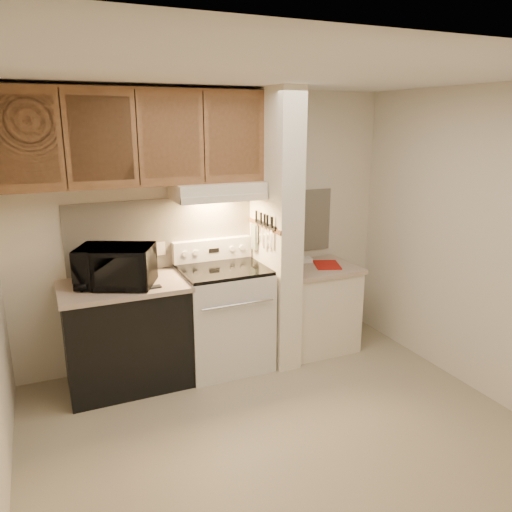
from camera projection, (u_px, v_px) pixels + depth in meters
floor at (279, 431)px, 3.68m from camera, size 3.60×3.60×0.00m
ceiling at (284, 73)px, 3.03m from camera, size 3.60×3.60×0.00m
wall_back at (210, 227)px, 4.68m from camera, size 3.60×2.50×0.02m
wall_right at (479, 244)px, 4.06m from camera, size 0.02×3.00×2.50m
backsplash at (210, 229)px, 4.67m from camera, size 2.60×0.02×0.63m
range_body at (224, 319)px, 4.58m from camera, size 0.76×0.65×0.92m
oven_window at (237, 327)px, 4.29m from camera, size 0.50×0.01×0.30m
oven_handle at (238, 305)px, 4.20m from camera, size 0.65×0.02×0.02m
cooktop at (223, 269)px, 4.46m from camera, size 0.74×0.64×0.03m
range_backguard at (212, 249)px, 4.68m from camera, size 0.76×0.08×0.20m
range_display at (214, 250)px, 4.64m from camera, size 0.10×0.01×0.04m
range_knob_left_outer at (185, 254)px, 4.53m from camera, size 0.05×0.02×0.05m
range_knob_left_inner at (195, 253)px, 4.57m from camera, size 0.05×0.02×0.05m
range_knob_right_inner at (232, 249)px, 4.71m from camera, size 0.05×0.02×0.05m
range_knob_right_outer at (242, 248)px, 4.75m from camera, size 0.05×0.02×0.05m
dishwasher_front at (127, 337)px, 4.25m from camera, size 1.00×0.63×0.87m
left_countertop at (123, 286)px, 4.14m from camera, size 1.04×0.67×0.04m
spoon_rest at (149, 288)px, 4.02m from camera, size 0.20×0.08×0.01m
teal_jar at (127, 281)px, 4.03m from camera, size 0.13×0.13×0.11m
outlet at (161, 249)px, 4.51m from camera, size 0.08×0.01×0.12m
microwave at (116, 266)px, 4.05m from camera, size 0.71×0.61×0.33m
partition_pillar at (275, 230)px, 4.57m from camera, size 0.22×0.70×2.50m
pillar_trim at (264, 226)px, 4.51m from camera, size 0.01×0.70×0.04m
knife_strip at (265, 225)px, 4.46m from camera, size 0.02×0.42×0.04m
knife_blade_a at (271, 239)px, 4.35m from camera, size 0.01×0.03×0.16m
knife_handle_a at (272, 222)px, 4.30m from camera, size 0.02×0.02×0.10m
knife_blade_b at (268, 239)px, 4.40m from camera, size 0.01×0.04×0.18m
knife_handle_b at (267, 221)px, 4.38m from camera, size 0.02×0.02×0.10m
knife_blade_c at (264, 238)px, 4.48m from camera, size 0.01×0.04×0.20m
knife_handle_c at (265, 219)px, 4.43m from camera, size 0.02×0.02×0.10m
knife_blade_d at (261, 234)px, 4.55m from camera, size 0.01×0.04×0.16m
knife_handle_d at (261, 218)px, 4.50m from camera, size 0.02×0.02×0.10m
knife_blade_e at (256, 233)px, 4.63m from camera, size 0.01×0.04×0.18m
knife_handle_e at (256, 216)px, 4.59m from camera, size 0.02×0.02×0.10m
oven_mitt at (254, 237)px, 4.69m from camera, size 0.03×0.10×0.24m
right_cab_base at (316, 309)px, 4.97m from camera, size 0.70×0.60×0.81m
right_countertop at (317, 268)px, 4.86m from camera, size 0.74×0.64×0.04m
red_folder at (327, 265)px, 4.87m from camera, size 0.33×0.38×0.01m
white_box at (304, 260)px, 4.99m from camera, size 0.17×0.13×0.04m
range_hood at (217, 190)px, 4.39m from camera, size 0.78×0.44×0.15m
hood_lip at (225, 199)px, 4.21m from camera, size 0.78×0.04×0.06m
upper_cabinets at (133, 138)px, 4.04m from camera, size 2.18×0.33×0.77m
cab_door_a at (23, 140)px, 3.58m from camera, size 0.46×0.01×0.63m
cab_gap_a at (63, 139)px, 3.68m from camera, size 0.01×0.01×0.73m
cab_door_b at (101, 139)px, 3.79m from camera, size 0.46×0.01×0.63m
cab_gap_b at (137, 138)px, 3.89m from camera, size 0.01×0.01×0.73m
cab_door_c at (171, 138)px, 4.00m from camera, size 0.46×0.01×0.63m
cab_gap_c at (204, 137)px, 4.11m from camera, size 0.01×0.01×0.73m
cab_door_d at (235, 137)px, 4.21m from camera, size 0.46×0.01×0.63m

